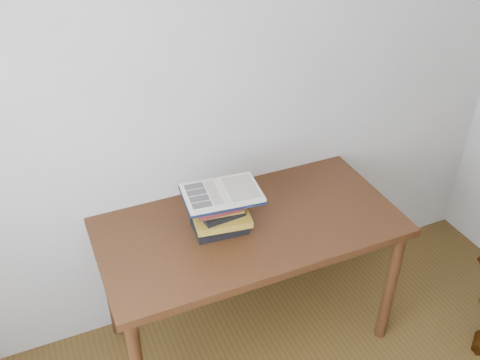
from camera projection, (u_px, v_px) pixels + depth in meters
name	position (u px, v px, depth m)	size (l,w,h in m)	color
desk	(250.00, 239.00, 2.67)	(1.49, 0.74, 0.80)	#402810
book_stack	(219.00, 215.00, 2.53)	(0.28, 0.23, 0.19)	black
open_book	(222.00, 193.00, 2.49)	(0.38, 0.29, 0.03)	black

